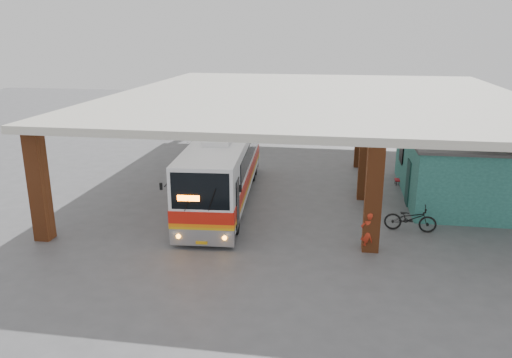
{
  "coord_description": "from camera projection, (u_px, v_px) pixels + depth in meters",
  "views": [
    {
      "loc": [
        1.56,
        -20.51,
        7.84
      ],
      "look_at": [
        -1.78,
        0.0,
        1.64
      ],
      "focal_mm": 35.0,
      "sensor_mm": 36.0,
      "label": 1
    }
  ],
  "objects": [
    {
      "name": "red_chair",
      "position": [
        402.0,
        177.0,
        26.29
      ],
      "size": [
        0.49,
        0.49,
        0.89
      ],
      "rotation": [
        0.0,
        0.0,
        0.07
      ],
      "color": "red",
      "rests_on": "ground"
    },
    {
      "name": "brick_columns",
      "position": [
        333.0,
        145.0,
        25.77
      ],
      "size": [
        20.1,
        21.6,
        4.35
      ],
      "color": "brown",
      "rests_on": "ground"
    },
    {
      "name": "ground",
      "position": [
        296.0,
        217.0,
        21.88
      ],
      "size": [
        90.0,
        90.0,
        0.0
      ],
      "primitive_type": "plane",
      "color": "#515154",
      "rests_on": "ground"
    },
    {
      "name": "coach_bus",
      "position": [
        224.0,
        167.0,
        23.45
      ],
      "size": [
        3.29,
        11.69,
        3.36
      ],
      "rotation": [
        0.0,
        0.0,
        0.08
      ],
      "color": "white",
      "rests_on": "ground"
    },
    {
      "name": "shop_building",
      "position": [
        459.0,
        166.0,
        24.06
      ],
      "size": [
        5.2,
        8.2,
        3.11
      ],
      "color": "#28655D",
      "rests_on": "ground"
    },
    {
      "name": "canopy_roof",
      "position": [
        318.0,
        95.0,
        26.66
      ],
      "size": [
        21.0,
        23.0,
        0.3
      ],
      "primitive_type": "cube",
      "color": "beige",
      "rests_on": "brick_columns"
    },
    {
      "name": "motorcycle",
      "position": [
        410.0,
        218.0,
        20.17
      ],
      "size": [
        2.1,
        0.88,
        1.08
      ],
      "primitive_type": "imported",
      "rotation": [
        0.0,
        0.0,
        1.49
      ],
      "color": "black",
      "rests_on": "ground"
    },
    {
      "name": "pedestrian",
      "position": [
        368.0,
        232.0,
        18.19
      ],
      "size": [
        0.66,
        0.55,
        1.56
      ],
      "primitive_type": "imported",
      "rotation": [
        0.0,
        0.0,
        3.5
      ],
      "color": "red",
      "rests_on": "ground"
    }
  ]
}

